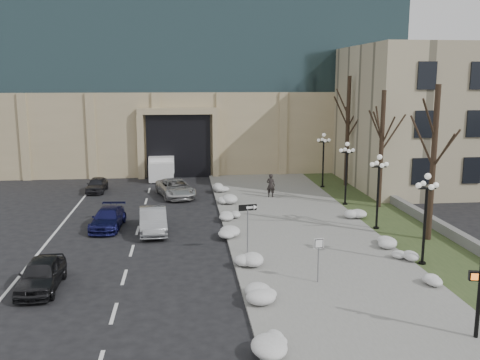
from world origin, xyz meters
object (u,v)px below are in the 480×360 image
(car_c, at_px, (108,219))
(keep_sign, at_px, (319,251))
(car_d, at_px, (175,188))
(one_way_sign, at_px, (251,213))
(car_a, at_px, (41,274))
(car_e, at_px, (97,185))
(car_b, at_px, (153,220))
(box_truck, at_px, (162,166))
(pedestrian, at_px, (271,185))
(lamppost_a, at_px, (426,207))
(lamppost_b, at_px, (378,182))
(lamppost_c, at_px, (346,165))
(traffic_signal, at_px, (479,290))
(lamppost_d, at_px, (323,153))

(car_c, bearing_deg, keep_sign, -40.32)
(car_d, height_order, one_way_sign, one_way_sign)
(car_a, xyz_separation_m, one_way_sign, (9.92, 3.75, 1.58))
(car_d, distance_m, car_e, 7.02)
(car_b, distance_m, car_d, 9.98)
(car_a, relative_size, box_truck, 0.62)
(car_b, xyz_separation_m, pedestrian, (8.70, 8.55, 0.29))
(one_way_sign, xyz_separation_m, lamppost_a, (8.39, -2.67, 0.79))
(car_a, bearing_deg, car_e, 91.61)
(pedestrian, bearing_deg, keep_sign, 107.73)
(box_truck, bearing_deg, car_c, -99.62)
(lamppost_b, bearing_deg, keep_sign, -125.00)
(car_a, bearing_deg, car_d, 72.21)
(car_e, bearing_deg, one_way_sign, -56.22)
(lamppost_c, bearing_deg, box_truck, 136.40)
(traffic_signal, xyz_separation_m, lamppost_b, (1.54, 14.17, 1.13))
(box_truck, distance_m, lamppost_a, 29.79)
(keep_sign, distance_m, lamppost_b, 10.33)
(lamppost_b, relative_size, lamppost_c, 1.00)
(car_a, distance_m, lamppost_a, 18.50)
(car_e, height_order, lamppost_d, lamppost_d)
(car_b, xyz_separation_m, traffic_signal, (12.26, -15.13, 1.19))
(car_a, xyz_separation_m, car_b, (4.51, 8.53, 0.05))
(pedestrian, bearing_deg, car_e, 4.35)
(lamppost_d, bearing_deg, lamppost_a, -90.00)
(traffic_signal, bearing_deg, lamppost_c, 99.75)
(traffic_signal, bearing_deg, lamppost_b, 97.81)
(car_d, bearing_deg, traffic_signal, -80.89)
(car_a, bearing_deg, lamppost_d, 47.90)
(car_a, distance_m, car_b, 9.65)
(one_way_sign, relative_size, lamppost_c, 0.58)
(traffic_signal, xyz_separation_m, lamppost_a, (1.54, 7.67, 1.13))
(lamppost_c, bearing_deg, one_way_sign, -129.08)
(car_a, relative_size, car_d, 0.81)
(box_truck, xyz_separation_m, keep_sign, (8.05, -28.14, 0.59))
(pedestrian, relative_size, one_way_sign, 0.67)
(car_a, xyz_separation_m, lamppost_d, (18.31, 20.58, 2.37))
(one_way_sign, bearing_deg, car_a, -168.08)
(car_c, distance_m, lamppost_d, 20.03)
(car_e, relative_size, lamppost_d, 0.75)
(car_d, height_order, lamppost_b, lamppost_b)
(lamppost_a, bearing_deg, car_e, 133.68)
(one_way_sign, distance_m, traffic_signal, 12.41)
(lamppost_a, bearing_deg, car_b, 151.62)
(car_e, relative_size, lamppost_b, 0.75)
(car_c, distance_m, lamppost_b, 17.00)
(car_c, distance_m, box_truck, 17.79)
(box_truck, relative_size, lamppost_c, 1.41)
(lamppost_a, bearing_deg, lamppost_c, 90.00)
(lamppost_a, bearing_deg, box_truck, 117.93)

